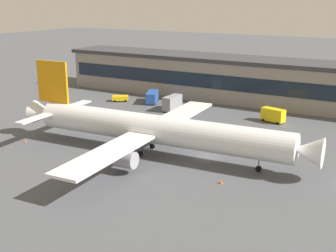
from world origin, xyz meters
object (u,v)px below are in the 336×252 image
Objects in this scene: fuel_truck at (152,97)px; traffic_cone_2 at (221,182)px; pushback_tractor at (121,98)px; traffic_cone_1 at (25,141)px; traffic_cone_0 at (94,161)px; airliner at (154,129)px; stair_truck at (273,115)px; catering_truck at (173,102)px.

traffic_cone_2 is (42.85, -45.66, -1.51)m from fuel_truck.
pushback_tractor is 8.12× the size of traffic_cone_1.
traffic_cone_2 is at bearing -46.82° from fuel_truck.
pushback_tractor is 9.98m from fuel_truck.
pushback_tractor is at bearing 140.98° from traffic_cone_2.
airliner is at bearing 54.98° from traffic_cone_0.
traffic_cone_0 is at bearing -59.23° from pushback_tractor.
pushback_tractor is 7.67× the size of traffic_cone_0.
airliner is 46.05m from fuel_truck.
traffic_cone_2 is at bearing -83.94° from stair_truck.
airliner is 38.26m from stair_truck.
catering_truck is at bearing 128.92° from traffic_cone_2.
airliner reaches higher than traffic_cone_1.
traffic_cone_0 is (-20.59, -45.92, -1.62)m from stair_truck.
catering_truck is at bearing 72.12° from traffic_cone_1.
traffic_cone_0 reaches higher than traffic_cone_1.
pushback_tractor is at bearing -160.28° from fuel_truck.
stair_truck is 50.35m from traffic_cone_0.
fuel_truck reaches higher than traffic_cone_1.
airliner is 95.91× the size of traffic_cone_1.
pushback_tractor is at bearing 175.20° from catering_truck.
airliner is 11.81× the size of pushback_tractor.
traffic_cone_2 is (52.21, -42.30, -0.68)m from pushback_tractor.
pushback_tractor is 0.85× the size of stair_truck.
traffic_cone_1 is at bearing -178.72° from traffic_cone_2.
traffic_cone_0 is at bearing -70.06° from fuel_truck.
airliner reaches higher than fuel_truck.
stair_truck is 60.53m from traffic_cone_1.
traffic_cone_0 is (-7.17, -10.24, -4.89)m from airliner.
stair_truck is 8.59× the size of traffic_cone_2.
catering_truck reaches higher than fuel_truck.
traffic_cone_1 is at bearing -82.24° from pushback_tractor.
pushback_tractor is 52.93m from traffic_cone_0.
catering_truck reaches higher than pushback_tractor.
airliner is 29.89m from traffic_cone_1.
airliner reaches higher than catering_truck.
airliner is 8.89× the size of catering_truck.
stair_truck is 38.42m from fuel_truck.
fuel_truck is 62.63m from traffic_cone_2.
traffic_cone_2 reaches higher than traffic_cone_0.
catering_truck is 10.18× the size of traffic_cone_0.
pushback_tractor is 43.74m from traffic_cone_1.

